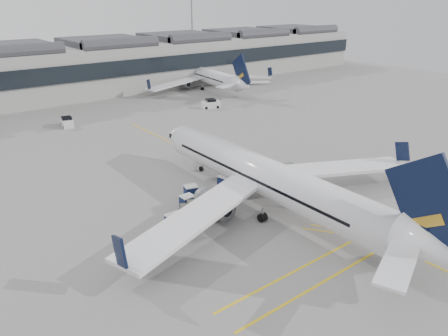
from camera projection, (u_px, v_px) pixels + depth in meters
ground at (225, 225)px, 44.79m from camera, size 220.00×220.00×0.00m
terminal at (21, 73)px, 95.04m from camera, size 200.00×20.45×12.40m
apron_markings at (237, 173)px, 57.83m from camera, size 0.25×60.00×0.01m
airliner_main at (270, 179)px, 47.39m from camera, size 39.70×43.38×11.53m
airliner_far at (207, 76)px, 109.65m from camera, size 34.84×38.28×10.20m
belt_loader at (242, 176)px, 55.53m from camera, size 4.97×1.77×2.03m
baggage_cart_a at (226, 182)px, 52.56m from camera, size 2.03×1.78×1.88m
baggage_cart_b at (191, 192)px, 50.32m from camera, size 1.83×1.65×1.63m
baggage_cart_c at (175, 222)px, 43.35m from camera, size 1.76×1.46×1.83m
baggage_cart_d at (187, 202)px, 47.88m from camera, size 1.55×1.28×1.61m
ramp_agent_a at (223, 191)px, 50.32m from camera, size 0.76×0.61×1.83m
ramp_agent_b at (212, 198)px, 48.92m from camera, size 0.92×0.81×1.58m
pushback_tug at (195, 209)px, 46.60m from camera, size 3.27×2.61×1.60m
safety_cone_nose at (191, 150)px, 65.51m from camera, size 0.39×0.39×0.54m
safety_cone_engine at (281, 170)px, 58.15m from camera, size 0.41×0.41×0.57m
service_van_mid at (67, 122)px, 77.94m from camera, size 2.32×3.78×1.82m
service_van_right at (211, 104)px, 90.73m from camera, size 4.14×3.01×1.92m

